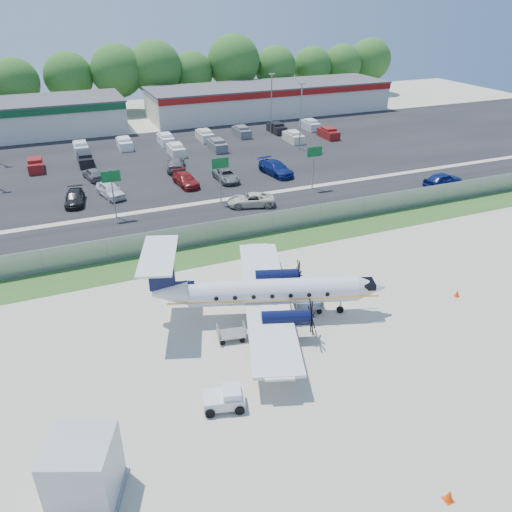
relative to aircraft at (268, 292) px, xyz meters
name	(u,v)px	position (x,y,z in m)	size (l,w,h in m)	color
ground	(290,325)	(1.00, -1.55, -1.95)	(170.00, 170.00, 0.00)	beige
grass_verge	(230,250)	(1.00, 10.45, -1.94)	(170.00, 4.00, 0.02)	#2D561E
access_road	(205,220)	(1.00, 17.45, -1.94)	(170.00, 8.00, 0.02)	black
parking_lot	(158,161)	(1.00, 38.45, -1.94)	(170.00, 32.00, 0.02)	black
perimeter_fence	(222,230)	(1.00, 12.45, -0.95)	(120.00, 0.06, 1.99)	gray
building_east	(270,99)	(27.00, 60.43, 0.68)	(44.40, 12.40, 5.24)	silver
sign_left	(112,183)	(-7.00, 21.36, 1.66)	(1.80, 0.26, 5.00)	gray
sign_mid	(220,169)	(4.00, 21.36, 1.66)	(1.80, 0.26, 5.00)	gray
sign_right	(314,158)	(15.00, 21.36, 1.66)	(1.80, 0.26, 5.00)	gray
light_pole_ne	(301,112)	(21.00, 36.45, 3.28)	(0.90, 0.35, 9.09)	gray
light_pole_se	(271,100)	(21.00, 46.45, 3.28)	(0.90, 0.35, 9.09)	gray
tree_line	(118,112)	(1.00, 72.45, -1.95)	(112.00, 6.00, 14.00)	#28601C
aircraft	(268,292)	(0.00, 0.00, 0.00)	(16.49, 16.07, 5.05)	silver
pushback_tug	(226,398)	(-5.49, -6.95, -1.39)	(2.43, 2.02, 1.17)	silver
baggage_cart_near	(231,333)	(-3.19, -1.51, -1.51)	(1.98, 1.40, 0.95)	gray
baggage_cart_far	(308,304)	(2.90, -0.46, -1.47)	(2.22, 1.65, 1.04)	gray
service_container	(84,473)	(-12.90, -9.79, -0.43)	(3.82, 3.82, 3.26)	#B2B4B9
cone_nose	(457,293)	(13.88, -3.03, -1.70)	(0.37, 0.37, 0.53)	#F94207
cone_port_wing	(449,496)	(1.64, -16.03, -1.66)	(0.44, 0.44, 0.62)	#F94207
cone_starboard_wing	(222,295)	(-2.16, 3.37, -1.71)	(0.36, 0.36, 0.50)	#F94207
road_car_mid	(251,206)	(6.51, 19.18, -1.95)	(2.25, 4.88, 1.36)	beige
road_car_east	(442,187)	(29.10, 16.17, -1.95)	(1.96, 4.87, 1.66)	navy
parked_car_a	(76,204)	(-10.44, 26.83, -1.95)	(1.89, 4.66, 1.35)	black
parked_car_b	(111,197)	(-6.65, 27.50, -1.95)	(1.85, 4.60, 1.57)	silver
parked_car_c	(186,185)	(1.91, 27.87, -1.95)	(1.99, 4.90, 1.42)	maroon
parked_car_d	(226,181)	(6.79, 27.64, -1.95)	(2.17, 4.71, 1.31)	#595B5E
parked_car_e	(276,175)	(13.20, 27.50, -1.95)	(2.27, 5.59, 1.62)	navy
parked_car_f	(94,179)	(-7.72, 34.23, -1.95)	(1.68, 4.16, 1.42)	#595B5E
parked_car_g	(176,170)	(2.34, 34.15, -1.95)	(2.11, 5.20, 1.51)	#595B5E
far_parking_rows	(150,152)	(1.00, 43.45, -1.95)	(56.00, 10.00, 1.60)	gray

